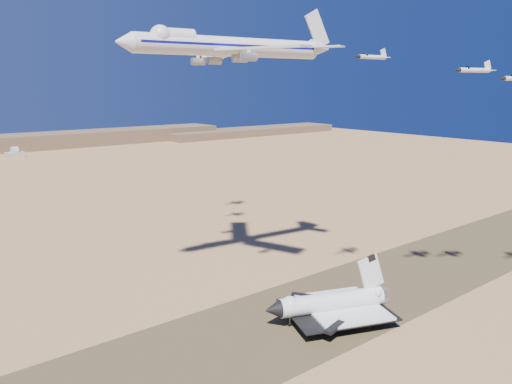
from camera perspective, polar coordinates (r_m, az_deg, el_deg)
ground at (r=164.83m, az=0.63°, el=-15.73°), size 1200.00×1200.00×0.00m
runway at (r=164.82m, az=0.63°, el=-15.72°), size 600.00×50.00×0.06m
ridgeline at (r=662.80m, az=-24.79°, el=4.98°), size 960.00×90.00×18.00m
shuttle at (r=171.38m, az=8.50°, el=-12.55°), size 44.74×36.99×21.76m
carrier_747 at (r=180.35m, az=-3.53°, el=16.28°), size 84.78×65.02×21.05m
crew_a at (r=170.16m, az=12.03°, el=-14.71°), size 0.62×0.76×1.80m
crew_b at (r=174.77m, az=12.47°, el=-14.00°), size 0.93×0.92×1.71m
crew_c at (r=170.42m, az=12.90°, el=-14.74°), size 0.90×1.06×1.61m
chase_jet_a at (r=167.57m, az=13.08°, el=14.81°), size 14.58×7.90×3.63m
chase_jet_b at (r=175.38m, az=23.63°, el=12.65°), size 15.64×9.02×3.97m
chase_jet_e at (r=230.39m, az=-5.06°, el=15.12°), size 13.91×7.72×3.48m
chase_jet_f at (r=255.59m, az=-5.03°, el=16.50°), size 16.63×8.76×4.14m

